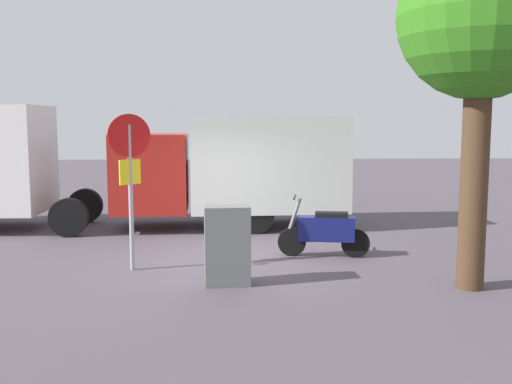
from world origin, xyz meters
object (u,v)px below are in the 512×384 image
at_px(box_truck_near, 229,165).
at_px(bike_rack_hoop, 230,266).
at_px(street_tree, 481,22).
at_px(motorcycle, 326,231).
at_px(utility_cabinet, 227,245).
at_px(stop_sign, 130,167).

bearing_deg(box_truck_near, bike_rack_hoop, 87.70).
bearing_deg(bike_rack_hoop, street_tree, 156.37).
bearing_deg(motorcycle, utility_cabinet, 53.62).
distance_m(stop_sign, street_tree, 6.23).
relative_size(stop_sign, street_tree, 0.50).
bearing_deg(bike_rack_hoop, motorcycle, -161.47).
distance_m(box_truck_near, utility_cabinet, 5.37).
relative_size(box_truck_near, utility_cabinet, 5.51).
xyz_separation_m(motorcycle, street_tree, (-1.94, 2.31, 3.65)).
bearing_deg(street_tree, utility_cabinet, -6.31).
bearing_deg(motorcycle, box_truck_near, -51.58).
distance_m(utility_cabinet, bike_rack_hoop, 1.41).
height_order(motorcycle, utility_cabinet, utility_cabinet).
relative_size(utility_cabinet, bike_rack_hoop, 1.53).
bearing_deg(bike_rack_hoop, box_truck_near, -90.24).
bearing_deg(utility_cabinet, bike_rack_hoop, -92.24).
bearing_deg(utility_cabinet, motorcycle, -135.90).
xyz_separation_m(stop_sign, street_tree, (-5.59, 1.45, 2.32)).
bearing_deg(stop_sign, bike_rack_hoop, -172.61).
height_order(box_truck_near, utility_cabinet, box_truck_near).
relative_size(motorcycle, stop_sign, 0.64).
bearing_deg(motorcycle, street_tree, 139.52).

